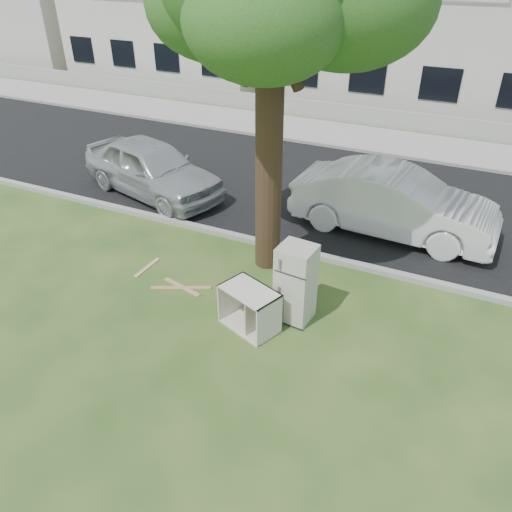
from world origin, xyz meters
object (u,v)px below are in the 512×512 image
at_px(car_center, 394,202).
at_px(car_left, 152,168).
at_px(fridge, 296,284).
at_px(cabinet, 250,309).

distance_m(car_center, car_left, 6.54).
xyz_separation_m(fridge, cabinet, (-0.63, -0.60, -0.36)).
height_order(fridge, car_left, fridge).
bearing_deg(car_left, fridge, -105.98).
bearing_deg(car_left, car_center, -68.82).
xyz_separation_m(cabinet, car_center, (1.52, 4.70, 0.38)).
distance_m(fridge, car_left, 6.61).
bearing_deg(fridge, car_center, 82.85).
xyz_separation_m(fridge, car_left, (-5.62, 3.48, -0.00)).
bearing_deg(car_center, fridge, 170.64).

